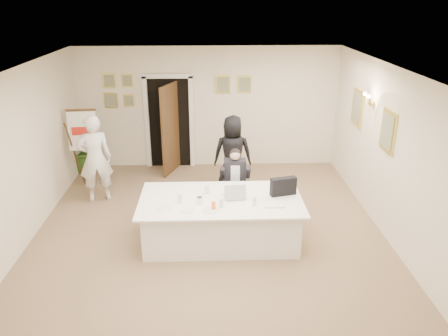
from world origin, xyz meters
TOP-DOWN VIEW (x-y plane):
  - floor at (0.00, 0.00)m, footprint 7.00×7.00m
  - ceiling at (0.00, 0.00)m, footprint 6.00×7.00m
  - wall_back at (0.00, 3.50)m, footprint 6.00×0.10m
  - wall_front at (0.00, -3.50)m, footprint 6.00×0.10m
  - wall_left at (-3.00, 0.00)m, footprint 0.10×7.00m
  - wall_right at (3.00, 0.00)m, footprint 0.10×7.00m
  - doorway at (-0.88, 3.32)m, footprint 1.14×0.86m
  - pictures_back_wall at (-0.80, 3.47)m, footprint 3.40×0.06m
  - pictures_right_wall at (2.97, 1.20)m, footprint 0.06×2.20m
  - wall_sconce at (2.90, 1.20)m, footprint 0.20×0.30m
  - conference_table at (0.20, -0.04)m, footprint 2.63×1.41m
  - seated_man at (0.49, 0.97)m, footprint 0.61×0.64m
  - flip_chart at (-2.59, 2.37)m, footprint 0.58×0.38m
  - standing_man at (-2.20, 1.60)m, footprint 0.74×0.59m
  - standing_woman at (0.50, 2.00)m, footprint 0.81×0.56m
  - potted_palm at (-2.80, 3.20)m, footprint 1.12×0.98m
  - laptop at (0.43, 0.02)m, footprint 0.37×0.39m
  - laptop_bag at (1.23, 0.07)m, footprint 0.45×0.22m
  - paper_stack at (1.02, -0.31)m, footprint 0.32×0.23m
  - plate_left at (-0.70, -0.38)m, footprint 0.30×0.30m
  - plate_mid at (-0.32, -0.45)m, footprint 0.22×0.22m
  - plate_near at (0.03, -0.46)m, footprint 0.25×0.25m
  - glass_a at (-0.45, -0.15)m, footprint 0.08×0.08m
  - glass_b at (0.20, -0.34)m, footprint 0.07×0.07m
  - glass_c at (0.71, -0.29)m, footprint 0.08×0.08m
  - glass_d at (-0.03, 0.18)m, footprint 0.09×0.09m
  - oj_glass at (0.08, -0.42)m, footprint 0.07×0.07m
  - steel_jug at (-0.14, -0.20)m, footprint 0.11×0.11m

SIDE VIEW (x-z plane):
  - floor at x=0.00m, z-range 0.00..0.00m
  - conference_table at x=0.20m, z-range 0.01..0.78m
  - potted_palm at x=-2.80m, z-range 0.00..1.19m
  - seated_man at x=0.49m, z-range 0.00..1.27m
  - flip_chart at x=-2.59m, z-range -0.06..1.59m
  - plate_left at x=-0.70m, z-range 0.78..0.79m
  - plate_mid at x=-0.32m, z-range 0.78..0.79m
  - plate_near at x=0.03m, z-range 0.78..0.79m
  - paper_stack at x=1.02m, z-range 0.78..0.81m
  - standing_woman at x=0.50m, z-range 0.00..1.61m
  - steel_jug at x=-0.14m, z-range 0.78..0.89m
  - oj_glass at x=0.08m, z-range 0.78..0.91m
  - glass_a at x=-0.45m, z-range 0.77..0.92m
  - glass_b at x=0.20m, z-range 0.77..0.92m
  - glass_c at x=0.71m, z-range 0.77..0.92m
  - glass_d at x=-0.03m, z-range 0.77..0.92m
  - standing_man at x=-2.20m, z-range 0.00..1.76m
  - laptop at x=0.43m, z-range 0.77..1.05m
  - laptop_bag at x=1.23m, z-range 0.77..1.08m
  - doorway at x=-0.88m, z-range -0.06..2.14m
  - wall_back at x=0.00m, z-range 0.00..2.80m
  - wall_front at x=0.00m, z-range 0.00..2.80m
  - wall_left at x=-3.00m, z-range 0.00..2.80m
  - wall_right at x=3.00m, z-range 0.00..2.80m
  - pictures_right_wall at x=2.97m, z-range 1.35..2.15m
  - pictures_back_wall at x=-0.80m, z-range 1.45..2.25m
  - wall_sconce at x=2.90m, z-range 1.98..2.22m
  - ceiling at x=0.00m, z-range 2.79..2.81m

